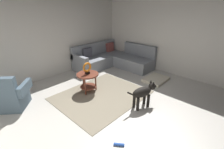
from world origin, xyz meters
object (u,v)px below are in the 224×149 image
object	(u,v)px
side_table	(88,78)
dog_toy_ball	(143,88)
dog_bed_mat	(156,79)
dog	(143,93)
dog_toy_rope	(119,145)
armchair	(10,96)
torus_sculpture	(87,68)
sectional_couch	(112,59)

from	to	relation	value
side_table	dog_toy_ball	world-z (taller)	side_table
dog_bed_mat	dog	size ratio (longest dim) A/B	0.97
side_table	dog_toy_rope	size ratio (longest dim) A/B	3.17
armchair	torus_sculpture	distance (m)	1.91
sectional_couch	armchair	distance (m)	3.68
sectional_couch	torus_sculpture	xyz separation A→B (m)	(-1.94, -0.88, 0.42)
sectional_couch	dog_toy_rope	distance (m)	3.95
sectional_couch	dog	distance (m)	2.85
sectional_couch	side_table	size ratio (longest dim) A/B	3.75
dog_toy_rope	sectional_couch	bearing A→B (deg)	44.67
armchair	dog_bed_mat	xyz separation A→B (m)	(3.67, -1.74, -0.28)
torus_sculpture	dog	distance (m)	1.62
dog_bed_mat	dog_toy_rope	world-z (taller)	dog_bed_mat
torus_sculpture	side_table	bearing A→B (deg)	90.00
dog_toy_ball	dog_toy_rope	xyz separation A→B (m)	(-2.00, -0.80, -0.02)
dog	dog_toy_ball	xyz separation A→B (m)	(0.72, 0.45, -0.34)
dog	dog_toy_rope	bearing A→B (deg)	-56.93
dog_bed_mat	dog	world-z (taller)	dog
side_table	dog_toy_ball	distance (m)	1.61
torus_sculpture	dog_toy_rope	xyz separation A→B (m)	(-0.87, -1.89, -0.69)
sectional_couch	side_table	distance (m)	2.13
armchair	dog_bed_mat	distance (m)	4.07
armchair	dog_toy_ball	bearing A→B (deg)	9.96
side_table	dog_toy_ball	size ratio (longest dim) A/B	7.31
armchair	torus_sculpture	xyz separation A→B (m)	(1.74, -0.68, 0.39)
dog	armchair	bearing A→B (deg)	-118.33
sectional_couch	dog_bed_mat	size ratio (longest dim) A/B	2.81
side_table	dog_bed_mat	xyz separation A→B (m)	(1.93, -1.06, -0.37)
side_table	armchair	bearing A→B (deg)	158.61
sectional_couch	dog	world-z (taller)	sectional_couch
torus_sculpture	dog_toy_ball	distance (m)	1.70
dog_toy_ball	dog	bearing A→B (deg)	-148.26
torus_sculpture	armchair	bearing A→B (deg)	158.61
armchair	torus_sculpture	bearing A→B (deg)	20.09
dog	side_table	bearing A→B (deg)	-147.51
armchair	dog_toy_rope	distance (m)	2.73
sectional_couch	dog	bearing A→B (deg)	-122.30
sectional_couch	torus_sculpture	world-z (taller)	sectional_couch
armchair	side_table	xyz separation A→B (m)	(1.74, -0.68, 0.09)
dog_toy_rope	side_table	bearing A→B (deg)	65.36
torus_sculpture	dog_bed_mat	world-z (taller)	torus_sculpture
side_table	dog	xyz separation A→B (m)	(0.41, -1.53, -0.04)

